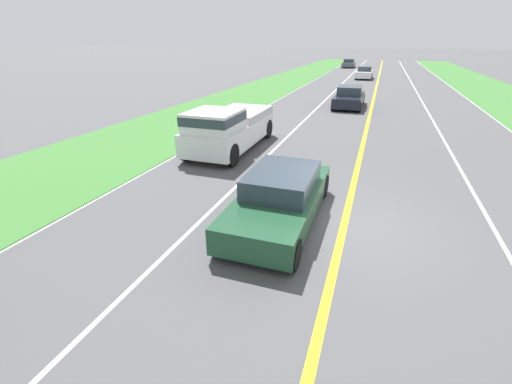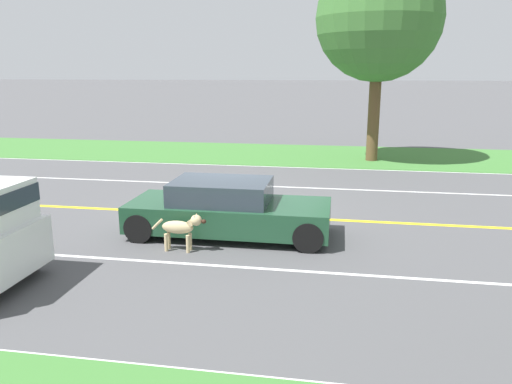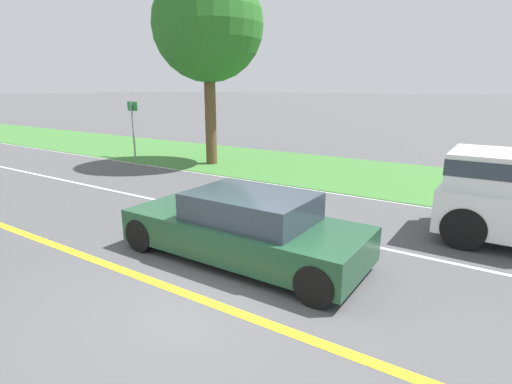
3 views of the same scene
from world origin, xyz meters
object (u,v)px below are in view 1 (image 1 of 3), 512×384
Objects in this scene: pickup_truck at (229,127)px; car_trailing_far at (349,64)px; dog at (246,185)px; ego_car at (280,198)px; car_trailing_mid at (364,73)px; car_trailing_near at (349,97)px.

car_trailing_far is at bearing -90.14° from pickup_truck.
ego_car is at bearing 151.30° from dog.
car_trailing_mid is (-1.15, -36.50, 0.13)m from dog.
car_trailing_mid reaches higher than car_trailing_near.
car_trailing_far is (3.56, -55.22, 0.02)m from ego_car.
pickup_truck is 50.00m from car_trailing_far.
car_trailing_far reaches higher than ego_car.
car_trailing_mid is at bearing -89.64° from car_trailing_near.
car_trailing_far reaches higher than dog.
pickup_truck is at bearing -59.29° from dog.
ego_car reaches higher than dog.
car_trailing_mid is at bearing -89.93° from ego_car.
ego_car is at bearing 93.69° from car_trailing_far.
pickup_truck is (3.68, -5.21, 0.34)m from ego_car.
pickup_truck is 32.19m from car_trailing_mid.
ego_car is 1.03× the size of car_trailing_near.
car_trailing_far is (3.64, -37.94, -0.01)m from car_trailing_near.
car_trailing_near is (-0.08, -17.28, 0.03)m from ego_car.
car_trailing_near is 19.92m from car_trailing_mid.
pickup_truck is at bearing 83.51° from car_trailing_mid.
pickup_truck is 1.22× the size of car_trailing_near.
car_trailing_near is (-3.76, -12.06, -0.31)m from pickup_truck.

